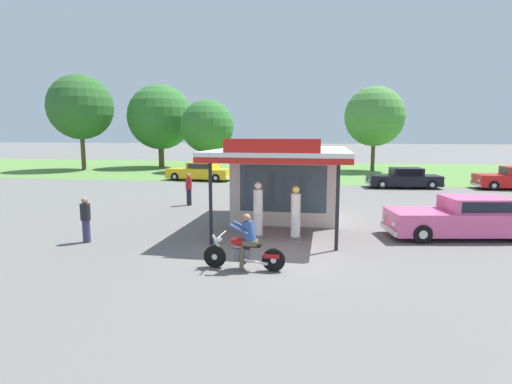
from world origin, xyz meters
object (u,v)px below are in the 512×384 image
gas_pump_offside (296,215)px  parked_car_back_row_right (284,173)px  parked_car_back_row_far_right (200,172)px  gas_pump_nearside (258,212)px  parked_car_back_row_centre (404,179)px  bystander_strolling_foreground (86,219)px  motorcycle_with_rider (245,247)px  featured_classic_sedan (464,219)px  bystander_standing_back_lot (189,188)px

gas_pump_offside → parked_car_back_row_right: bearing=97.5°
parked_car_back_row_far_right → parked_car_back_row_right: bearing=-2.7°
gas_pump_nearside → parked_car_back_row_centre: 17.17m
gas_pump_offside → bystander_strolling_foreground: gas_pump_offside is taller
motorcycle_with_rider → gas_pump_offside: bearing=72.4°
gas_pump_offside → parked_car_back_row_centre: 16.59m
parked_car_back_row_centre → bystander_strolling_foreground: bearing=-128.6°
featured_classic_sedan → motorcycle_with_rider: bearing=-145.9°
gas_pump_offside → parked_car_back_row_right: size_ratio=0.36×
gas_pump_nearside → parked_car_back_row_centre: gas_pump_nearside is taller
featured_classic_sedan → bystander_strolling_foreground: (-13.16, -3.02, 0.14)m
gas_pump_nearside → bystander_strolling_foreground: size_ratio=1.29×
parked_car_back_row_right → bystander_standing_back_lot: bystander_standing_back_lot is taller
parked_car_back_row_right → bystander_standing_back_lot: bearing=-109.4°
featured_classic_sedan → parked_car_back_row_right: 17.69m
parked_car_back_row_centre → bystander_standing_back_lot: (-12.51, -9.33, 0.25)m
gas_pump_offside → bystander_strolling_foreground: size_ratio=1.22×
gas_pump_offside → motorcycle_with_rider: size_ratio=0.83×
gas_pump_offside → motorcycle_with_rider: (-1.12, -3.53, -0.22)m
motorcycle_with_rider → parked_car_back_row_right: motorcycle_with_rider is taller
gas_pump_nearside → parked_car_back_row_centre: (7.78, 15.30, -0.29)m
motorcycle_with_rider → bystander_strolling_foreground: same height
gas_pump_offside → parked_car_back_row_centre: bearing=67.2°
motorcycle_with_rider → bystander_standing_back_lot: 10.72m
parked_car_back_row_far_right → parked_car_back_row_right: parked_car_back_row_right is taller
gas_pump_offside → motorcycle_with_rider: gas_pump_offside is taller
gas_pump_offside → parked_car_back_row_right: 17.11m
featured_classic_sedan → parked_car_back_row_centre: featured_classic_sedan is taller
parked_car_back_row_centre → bystander_strolling_foreground: bystander_strolling_foreground is taller
parked_car_back_row_right → parked_car_back_row_centre: size_ratio=1.02×
gas_pump_nearside → featured_classic_sedan: (7.39, 1.32, -0.25)m
featured_classic_sedan → parked_car_back_row_right: parked_car_back_row_right is taller
featured_classic_sedan → bystander_standing_back_lot: bystander_standing_back_lot is taller
gas_pump_nearside → bystander_standing_back_lot: bearing=128.4°
motorcycle_with_rider → bystander_strolling_foreground: bearing=163.1°
parked_car_back_row_centre → featured_classic_sedan: bearing=-91.6°
parked_car_back_row_centre → motorcycle_with_rider: bearing=-111.8°
parked_car_back_row_far_right → bystander_strolling_foreground: size_ratio=3.52×
motorcycle_with_rider → parked_car_back_row_far_right: bearing=111.0°
gas_pump_nearside → bystander_standing_back_lot: gas_pump_nearside is taller
bystander_strolling_foreground → parked_car_back_row_right: bearing=75.3°
motorcycle_with_rider → gas_pump_nearside: bearing=93.9°
parked_car_back_row_far_right → bystander_strolling_foreground: 19.09m
gas_pump_offside → parked_car_back_row_far_right: (-9.11, 17.29, -0.20)m
bystander_standing_back_lot → parked_car_back_row_centre: bearing=36.7°
parked_car_back_row_right → bystander_standing_back_lot: size_ratio=3.12×
gas_pump_nearside → bystander_strolling_foreground: bearing=-163.6°
motorcycle_with_rider → bystander_standing_back_lot: bystander_standing_back_lot is taller
gas_pump_offside → parked_car_back_row_centre: gas_pump_offside is taller
gas_pump_nearside → bystander_standing_back_lot: 7.62m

